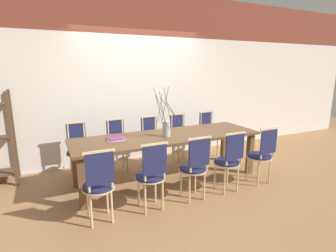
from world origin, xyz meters
name	(u,v)px	position (x,y,z in m)	size (l,w,h in m)	color
ground_plane	(168,179)	(0.00, 0.00, 0.00)	(16.00, 16.00, 0.00)	#9E7047
wall_rear	(140,78)	(0.00, 1.28, 1.60)	(12.00, 0.06, 3.20)	silver
dining_table	(168,140)	(0.00, 0.00, 0.66)	(2.99, 0.93, 0.75)	brown
chair_near_leftend	(99,183)	(-1.24, -0.76, 0.50)	(0.39, 0.39, 0.92)	#1E234C
chair_near_left	(152,173)	(-0.59, -0.76, 0.50)	(0.39, 0.39, 0.92)	#1E234C
chair_near_center	(195,165)	(0.04, -0.76, 0.50)	(0.39, 0.39, 0.92)	#1E234C
chair_near_right	(229,159)	(0.62, -0.76, 0.50)	(0.39, 0.39, 0.92)	#1E234C
chair_near_rightend	(262,153)	(1.25, -0.76, 0.50)	(0.39, 0.39, 0.92)	#1E234C
chair_far_leftend	(78,148)	(-1.29, 0.76, 0.50)	(0.39, 0.39, 0.92)	#1E234C
chair_far_left	(117,143)	(-0.63, 0.76, 0.50)	(0.39, 0.39, 0.92)	#1E234C
chair_far_center	(151,139)	(0.02, 0.76, 0.50)	(0.39, 0.39, 0.92)	#1E234C
chair_far_right	(180,135)	(0.62, 0.76, 0.50)	(0.39, 0.39, 0.92)	#1E234C
chair_far_rightend	(208,132)	(1.30, 0.76, 0.50)	(0.39, 0.39, 0.92)	#1E234C
vase_centerpiece	(166,127)	(-0.05, -0.05, 0.89)	(0.35, 0.34, 0.77)	#B2BCC1
book_stack	(116,139)	(-0.82, 0.08, 0.76)	(0.27, 0.21, 0.03)	beige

